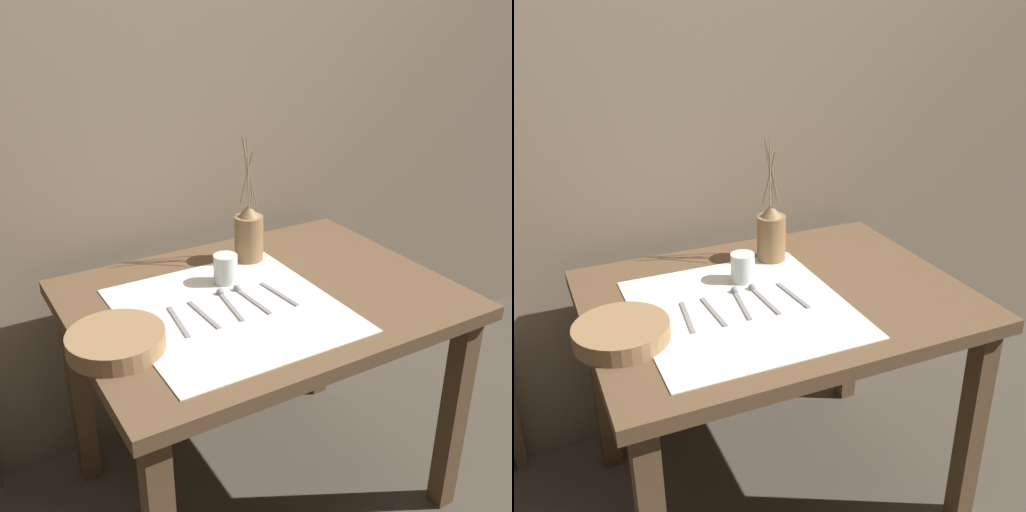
{
  "view_description": "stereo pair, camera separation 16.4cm",
  "coord_description": "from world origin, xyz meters",
  "views": [
    {
      "loc": [
        -0.78,
        -1.29,
        1.5
      ],
      "look_at": [
        -0.02,
        0.0,
        0.84
      ],
      "focal_mm": 42.0,
      "sensor_mm": 36.0,
      "label": 1
    },
    {
      "loc": [
        -0.63,
        -1.37,
        1.5
      ],
      "look_at": [
        -0.02,
        0.0,
        0.84
      ],
      "focal_mm": 42.0,
      "sensor_mm": 36.0,
      "label": 2
    }
  ],
  "objects": [
    {
      "name": "ground_plane",
      "position": [
        0.0,
        0.0,
        0.0
      ],
      "size": [
        12.0,
        12.0,
        0.0
      ],
      "primitive_type": "plane",
      "color": "#473F35"
    },
    {
      "name": "stone_wall_back",
      "position": [
        0.0,
        0.51,
        1.2
      ],
      "size": [
        7.0,
        0.06,
        2.4
      ],
      "color": "#7A6B56",
      "rests_on": "ground_plane"
    },
    {
      "name": "wooden_table",
      "position": [
        0.0,
        0.0,
        0.62
      ],
      "size": [
        1.06,
        0.81,
        0.72
      ],
      "color": "brown",
      "rests_on": "ground_plane"
    },
    {
      "name": "linen_cloth",
      "position": [
        -0.12,
        -0.04,
        0.72
      ],
      "size": [
        0.55,
        0.58,
        0.0
      ],
      "color": "silver",
      "rests_on": "wooden_table"
    },
    {
      "name": "pitcher_with_flowers",
      "position": [
        0.08,
        0.22,
        0.81
      ],
      "size": [
        0.09,
        0.09,
        0.4
      ],
      "color": "olive",
      "rests_on": "wooden_table"
    },
    {
      "name": "wooden_bowl",
      "position": [
        -0.45,
        -0.08,
        0.74
      ],
      "size": [
        0.24,
        0.24,
        0.05
      ],
      "color": "#8E6B47",
      "rests_on": "wooden_table"
    },
    {
      "name": "glass_tumbler_near",
      "position": [
        -0.06,
        0.11,
        0.77
      ],
      "size": [
        0.07,
        0.07,
        0.09
      ],
      "color": "silver",
      "rests_on": "wooden_table"
    },
    {
      "name": "knife_center",
      "position": [
        -0.27,
        -0.03,
        0.72
      ],
      "size": [
        0.03,
        0.17,
        0.0
      ],
      "color": "gray",
      "rests_on": "wooden_table"
    },
    {
      "name": "fork_outer",
      "position": [
        -0.2,
        -0.04,
        0.72
      ],
      "size": [
        0.02,
        0.17,
        0.0
      ],
      "color": "gray",
      "rests_on": "wooden_table"
    },
    {
      "name": "spoon_inner",
      "position": [
        -0.11,
        0.02,
        0.73
      ],
      "size": [
        0.04,
        0.18,
        0.02
      ],
      "color": "gray",
      "rests_on": "wooden_table"
    },
    {
      "name": "spoon_outer",
      "position": [
        -0.05,
        0.02,
        0.73
      ],
      "size": [
        0.03,
        0.18,
        0.02
      ],
      "color": "gray",
      "rests_on": "wooden_table"
    },
    {
      "name": "fork_inner",
      "position": [
        0.03,
        -0.04,
        0.72
      ],
      "size": [
        0.03,
        0.17,
        0.0
      ],
      "color": "gray",
      "rests_on": "wooden_table"
    }
  ]
}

